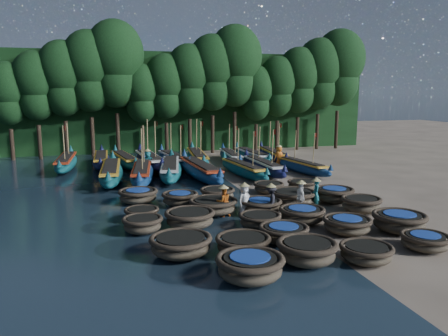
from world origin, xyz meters
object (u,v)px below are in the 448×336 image
object	(u,v)px
coracle_3	(366,253)
coracle_24	(302,185)
coracle_2	(307,251)
long_boat_16	(252,156)
long_boat_15	(231,157)
coracle_9	(399,221)
coracle_10	(143,224)
long_boat_7	(263,166)
long_boat_17	(272,155)
coracle_7	(284,233)
coracle_20	(138,195)
long_boat_5	(200,170)
long_boat_13	(174,160)
long_boat_8	(302,166)
coracle_23	(269,187)
long_boat_6	(243,169)
coracle_5	(181,245)
coracle_8	(347,224)
long_boat_12	(150,161)
coracle_18	(293,197)
coracle_11	(190,218)
long_boat_9	(66,162)
coracle_12	(260,220)
long_boat_10	(101,160)
coracle_13	(302,214)
long_boat_2	(111,173)
coracle_22	(217,194)
coracle_6	(243,244)
fisherman_3	(271,200)
coracle_14	(361,204)
long_boat_14	(197,158)
long_boat_4	(170,169)
fisherman_1	(316,192)
coracle_21	(180,198)
fisherman_2	(224,200)
fisherman_0	(244,199)
coracle_17	(261,206)
long_boat_3	(142,173)
coracle_1	(250,266)
coracle_16	(213,205)
coracle_19	(334,194)
fisherman_5	(148,162)

from	to	relation	value
coracle_3	coracle_24	xyz separation A→B (m)	(2.86, 11.24, -0.00)
coracle_2	long_boat_16	bearing A→B (deg)	75.85
long_boat_15	long_boat_16	bearing A→B (deg)	0.34
coracle_9	coracle_10	distance (m)	11.12
long_boat_7	long_boat_17	xyz separation A→B (m)	(2.89, 5.46, 0.00)
coracle_7	coracle_20	distance (m)	9.55
long_boat_5	long_boat_13	xyz separation A→B (m)	(-0.93, 5.67, -0.06)
long_boat_8	long_boat_13	distance (m)	10.39
coracle_9	coracle_23	distance (m)	8.93
long_boat_6	long_boat_17	distance (m)	7.69
coracle_5	coracle_8	xyz separation A→B (m)	(7.35, 0.71, -0.04)
long_boat_12	long_boat_16	size ratio (longest dim) A/B	1.11
coracle_18	coracle_23	xyz separation A→B (m)	(-0.16, 3.17, -0.11)
coracle_11	long_boat_9	distance (m)	18.66
coracle_11	coracle_12	world-z (taller)	coracle_11
coracle_10	coracle_18	bearing A→B (deg)	17.09
coracle_3	long_boat_10	size ratio (longest dim) A/B	0.28
coracle_13	long_boat_2	world-z (taller)	long_boat_2
coracle_22	long_boat_10	world-z (taller)	long_boat_10
coracle_5	coracle_11	xyz separation A→B (m)	(0.98, 3.25, 0.01)
coracle_6	fisherman_3	distance (m)	5.39
coracle_14	coracle_18	size ratio (longest dim) A/B	0.77
long_boat_14	long_boat_5	bearing A→B (deg)	-94.91
coracle_2	coracle_18	world-z (taller)	coracle_2
coracle_6	long_boat_4	distance (m)	15.71
coracle_22	long_boat_13	xyz separation A→B (m)	(-0.50, 12.20, 0.14)
long_boat_10	coracle_22	bearing A→B (deg)	-64.59
long_boat_9	fisherman_1	world-z (taller)	long_boat_9
coracle_13	long_boat_14	bearing A→B (deg)	93.92
coracle_21	coracle_22	world-z (taller)	same
fisherman_2	fisherman_3	bearing A→B (deg)	160.05
coracle_2	coracle_24	size ratio (longest dim) A/B	1.18
coracle_23	fisherman_0	bearing A→B (deg)	-124.68
coracle_17	coracle_24	world-z (taller)	coracle_17
coracle_12	long_boat_3	world-z (taller)	long_boat_3
coracle_8	long_boat_3	size ratio (longest dim) A/B	0.28
coracle_9	fisherman_0	distance (m)	7.12
coracle_5	fisherman_3	xyz separation A→B (m)	(5.15, 4.04, 0.38)
coracle_14	coracle_18	bearing A→B (deg)	141.01
coracle_2	long_boat_12	world-z (taller)	long_boat_12
coracle_20	fisherman_1	bearing A→B (deg)	-22.16
long_boat_6	fisherman_3	xyz separation A→B (m)	(-1.89, -10.24, 0.29)
coracle_8	long_boat_13	size ratio (longest dim) A/B	0.30
coracle_1	long_boat_8	bearing A→B (deg)	59.91
coracle_16	coracle_19	size ratio (longest dim) A/B	1.21
coracle_12	long_boat_3	bearing A→B (deg)	109.15
coracle_1	coracle_9	world-z (taller)	same
fisherman_5	coracle_8	bearing A→B (deg)	-61.09
coracle_9	long_boat_10	xyz separation A→B (m)	(-12.50, 21.05, 0.06)
coracle_13	long_boat_13	world-z (taller)	long_boat_13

